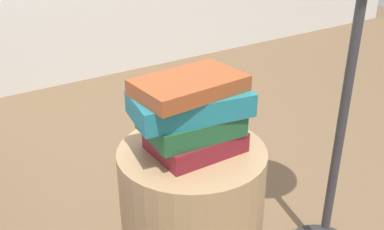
{
  "coord_description": "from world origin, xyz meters",
  "views": [
    {
      "loc": [
        -0.58,
        -0.89,
        1.16
      ],
      "look_at": [
        0.0,
        0.0,
        0.64
      ],
      "focal_mm": 43.05,
      "sensor_mm": 36.0,
      "label": 1
    }
  ],
  "objects_px": {
    "side_table": "(192,230)",
    "book_forest": "(190,122)",
    "book_maroon": "(195,140)",
    "book_teal": "(190,103)",
    "book_rust": "(190,86)"
  },
  "relations": [
    {
      "from": "side_table",
      "to": "book_maroon",
      "type": "distance_m",
      "value": 0.3
    },
    {
      "from": "side_table",
      "to": "book_rust",
      "type": "distance_m",
      "value": 0.46
    },
    {
      "from": "side_table",
      "to": "book_forest",
      "type": "relative_size",
      "value": 2.27
    },
    {
      "from": "side_table",
      "to": "book_maroon",
      "type": "bearing_deg",
      "value": 19.54
    },
    {
      "from": "book_maroon",
      "to": "book_teal",
      "type": "distance_m",
      "value": 0.11
    },
    {
      "from": "book_forest",
      "to": "side_table",
      "type": "bearing_deg",
      "value": -82.37
    },
    {
      "from": "book_maroon",
      "to": "book_teal",
      "type": "relative_size",
      "value": 0.77
    },
    {
      "from": "book_forest",
      "to": "book_teal",
      "type": "height_order",
      "value": "book_teal"
    },
    {
      "from": "side_table",
      "to": "book_teal",
      "type": "height_order",
      "value": "book_teal"
    },
    {
      "from": "side_table",
      "to": "book_rust",
      "type": "height_order",
      "value": "book_rust"
    },
    {
      "from": "book_maroon",
      "to": "book_teal",
      "type": "height_order",
      "value": "book_teal"
    },
    {
      "from": "book_maroon",
      "to": "book_forest",
      "type": "relative_size",
      "value": 0.95
    },
    {
      "from": "book_forest",
      "to": "book_teal",
      "type": "relative_size",
      "value": 0.8
    },
    {
      "from": "book_teal",
      "to": "book_rust",
      "type": "height_order",
      "value": "book_rust"
    },
    {
      "from": "book_maroon",
      "to": "book_rust",
      "type": "height_order",
      "value": "book_rust"
    }
  ]
}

